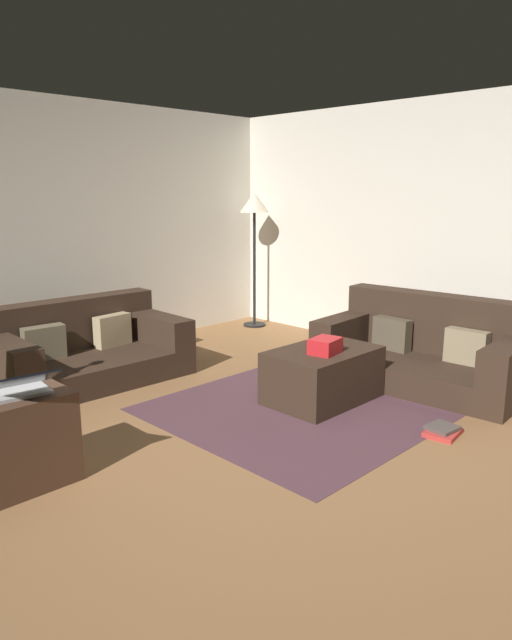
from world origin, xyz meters
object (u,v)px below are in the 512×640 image
Objects in this scene: side_table at (23,438)px; laptop at (21,387)px; ottoman at (323,375)px; corner_lamp at (254,213)px; couch_left at (84,350)px; book_stack at (443,431)px; tv_remote at (323,350)px; couch_right at (425,351)px; gift_box at (325,346)px.

side_table is 0.34m from laptop.
ottoman is 0.54× the size of corner_lamp.
couch_left is 1.90× the size of ottoman.
book_stack is at bearing -86.75° from ottoman.
ottoman is at bearing 10.05° from tv_remote.
side_table is 1.87× the size of book_stack.
laptop reaches higher than couch_left.
corner_lamp is (1.55, 2.34, 0.98)m from tv_remote.
book_stack is at bearing 121.29° from couch_right.
couch_right is 3.43m from side_table.
ottoman is at bearing 44.92° from gift_box.
couch_right is at bearing 134.84° from couch_left.
corner_lamp is (0.49, 2.67, 1.14)m from couch_right.
gift_box is 1.08m from book_stack.
corner_lamp reaches higher than gift_box.
couch_left reaches higher than tv_remote.
book_stack is 3.92m from corner_lamp.
couch_right is 7.46× the size of gift_box.
corner_lamp is (1.46, 3.36, 1.40)m from book_stack.
corner_lamp is at bearing 66.57° from book_stack.
corner_lamp reaches higher than laptop.
tv_remote is 2.97m from corner_lamp.
tv_remote is at bearing 49.83° from gift_box.
ottoman is 2.36m from side_table.
ottoman is 0.30m from gift_box.
couch_right reaches higher than couch_left.
couch_right reaches higher than book_stack.
couch_right is 6.20× the size of book_stack.
couch_left is 2.04m from laptop.
tv_remote is (1.07, -1.92, 0.18)m from couch_left.
couch_left is 1.95m from side_table.
ottoman is 2.01× the size of laptop.
ottoman is 3.02m from corner_lamp.
side_table is (-1.23, -1.52, 0.01)m from couch_left.
couch_right is 3.44m from laptop.
tv_remote is at bearing -123.46° from corner_lamp.
couch_right reaches higher than laptop.
couch_left is at bearing 120.07° from ottoman.
couch_left is 5.79× the size of book_stack.
corner_lamp is at bearing -169.51° from couch_left.
ottoman is (-1.03, 0.35, -0.07)m from couch_right.
couch_right is 11.46× the size of tv_remote.
gift_box is at bearing -123.63° from corner_lamp.
couch_left reaches higher than side_table.
gift_box is (-0.08, -0.08, 0.28)m from ottoman.
couch_right is 1.16m from gift_box.
side_table is 4.45m from corner_lamp.
tv_remote is (-1.06, 0.33, 0.16)m from couch_right.
tv_remote is 0.36× the size of laptop.
couch_right is 1.09m from ottoman.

